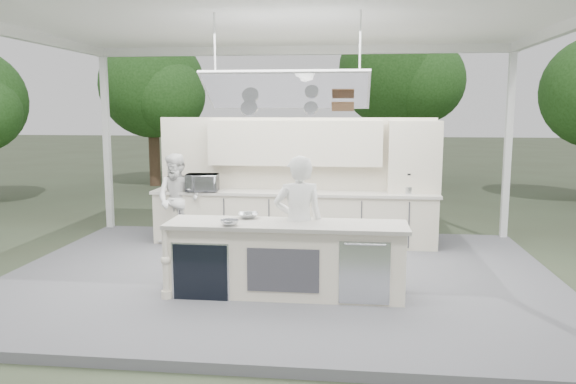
# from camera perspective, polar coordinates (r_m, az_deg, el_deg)

# --- Properties ---
(ground) EXTENTS (90.00, 90.00, 0.00)m
(ground) POSITION_cam_1_polar(r_m,az_deg,el_deg) (8.38, -0.80, -9.06)
(ground) COLOR #3F4C34
(ground) RESTS_ON ground
(stage_deck) EXTENTS (8.00, 6.00, 0.12)m
(stage_deck) POSITION_cam_1_polar(r_m,az_deg,el_deg) (8.36, -0.80, -8.67)
(stage_deck) COLOR #56565A
(stage_deck) RESTS_ON ground
(tent) EXTENTS (8.20, 6.20, 3.86)m
(tent) POSITION_cam_1_polar(r_m,az_deg,el_deg) (8.07, -0.85, 16.91)
(tent) COLOR white
(tent) RESTS_ON ground
(demo_island) EXTENTS (3.10, 0.79, 0.95)m
(demo_island) POSITION_cam_1_polar(r_m,az_deg,el_deg) (7.33, -0.34, -6.79)
(demo_island) COLOR beige
(demo_island) RESTS_ON stage_deck
(back_counter) EXTENTS (5.08, 0.72, 0.95)m
(back_counter) POSITION_cam_1_polar(r_m,az_deg,el_deg) (10.07, 0.59, -2.58)
(back_counter) COLOR beige
(back_counter) RESTS_ON stage_deck
(back_wall_unit) EXTENTS (5.05, 0.48, 2.25)m
(back_wall_unit) POSITION_cam_1_polar(r_m,az_deg,el_deg) (10.10, 3.23, 3.04)
(back_wall_unit) COLOR beige
(back_wall_unit) RESTS_ON stage_deck
(tree_cluster) EXTENTS (19.55, 9.40, 5.85)m
(tree_cluster) POSITION_cam_1_polar(r_m,az_deg,el_deg) (17.76, 2.79, 10.88)
(tree_cluster) COLOR brown
(tree_cluster) RESTS_ON ground
(head_chef) EXTENTS (0.73, 0.56, 1.80)m
(head_chef) POSITION_cam_1_polar(r_m,az_deg,el_deg) (7.41, 1.08, -3.22)
(head_chef) COLOR white
(head_chef) RESTS_ON stage_deck
(sous_chef) EXTENTS (0.87, 0.73, 1.63)m
(sous_chef) POSITION_cam_1_polar(r_m,az_deg,el_deg) (10.08, -11.13, -0.77)
(sous_chef) COLOR white
(sous_chef) RESTS_ON stage_deck
(toaster_oven) EXTENTS (0.60, 0.43, 0.31)m
(toaster_oven) POSITION_cam_1_polar(r_m,az_deg,el_deg) (10.07, -8.70, 0.94)
(toaster_oven) COLOR silver
(toaster_oven) RESTS_ON back_counter
(bowl_large) EXTENTS (0.34, 0.34, 0.07)m
(bowl_large) POSITION_cam_1_polar(r_m,az_deg,el_deg) (7.54, -4.08, -2.40)
(bowl_large) COLOR silver
(bowl_large) RESTS_ON demo_island
(bowl_small) EXTENTS (0.30, 0.30, 0.07)m
(bowl_small) POSITION_cam_1_polar(r_m,az_deg,el_deg) (7.09, -5.97, -3.11)
(bowl_small) COLOR #BBBDC2
(bowl_small) RESTS_ON demo_island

